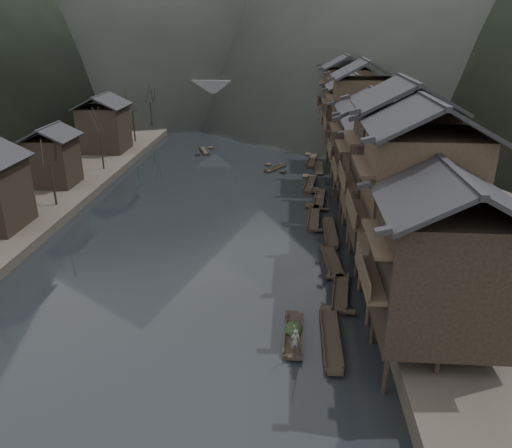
{
  "coord_description": "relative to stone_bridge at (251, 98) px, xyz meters",
  "views": [
    {
      "loc": [
        8.48,
        -33.76,
        19.66
      ],
      "look_at": [
        5.52,
        8.69,
        2.5
      ],
      "focal_mm": 35.0,
      "sensor_mm": 36.0,
      "label": 1
    }
  ],
  "objects": [
    {
      "name": "hero_sampan",
      "position": [
        9.03,
        -77.31,
        -4.91
      ],
      "size": [
        1.39,
        5.61,
        0.44
      ],
      "color": "black",
      "rests_on": "water"
    },
    {
      "name": "left_bank",
      "position": [
        -35.0,
        -32.0,
        -4.51
      ],
      "size": [
        40.0,
        200.0,
        1.2
      ],
      "primitive_type": "cube",
      "color": "#2D2823",
      "rests_on": "ground"
    },
    {
      "name": "stone_bridge",
      "position": [
        0.0,
        0.0,
        0.0
      ],
      "size": [
        40.0,
        6.0,
        9.0
      ],
      "color": "#4C4C4F",
      "rests_on": "ground"
    },
    {
      "name": "right_bank",
      "position": [
        35.0,
        -32.0,
        -4.21
      ],
      "size": [
        40.0,
        200.0,
        1.8
      ],
      "primitive_type": "cube",
      "color": "#2D2823",
      "rests_on": "ground"
    },
    {
      "name": "moored_sampans",
      "position": [
        12.0,
        -53.67,
        -4.91
      ],
      "size": [
        3.46,
        54.8,
        0.47
      ],
      "color": "black",
      "rests_on": "water"
    },
    {
      "name": "stilt_houses",
      "position": [
        17.28,
        -52.58,
        3.91
      ],
      "size": [
        9.0,
        67.6,
        16.02
      ],
      "color": "black",
      "rests_on": "ground"
    },
    {
      "name": "bamboo_pole",
      "position": [
        9.32,
        -79.27,
        -1.36
      ],
      "size": [
        0.71,
        2.17,
        3.19
      ],
      "primitive_type": "cylinder",
      "rotation": [
        0.61,
        0.0,
        -0.29
      ],
      "color": "#8C7A51",
      "rests_on": "boatman"
    },
    {
      "name": "left_houses",
      "position": [
        -20.5,
        -51.88,
        0.55
      ],
      "size": [
        8.1,
        53.2,
        8.73
      ],
      "color": "black",
      "rests_on": "left_bank"
    },
    {
      "name": "bare_trees",
      "position": [
        -17.0,
        -46.71,
        1.48
      ],
      "size": [
        3.76,
        71.42,
        7.53
      ],
      "color": "black",
      "rests_on": "left_bank"
    },
    {
      "name": "midriver_boats",
      "position": [
        -1.06,
        -16.98,
        -4.91
      ],
      "size": [
        14.87,
        38.8,
        0.45
      ],
      "color": "black",
      "rests_on": "water"
    },
    {
      "name": "boatman",
      "position": [
        9.12,
        -79.27,
        -3.81
      ],
      "size": [
        0.62,
        0.41,
        1.71
      ],
      "primitive_type": "imported",
      "rotation": [
        0.0,
        0.0,
        3.14
      ],
      "color": "#525255",
      "rests_on": "hero_sampan"
    },
    {
      "name": "cargo_heap",
      "position": [
        9.02,
        -77.06,
        -4.3
      ],
      "size": [
        1.23,
        1.61,
        0.74
      ],
      "primitive_type": "ellipsoid",
      "color": "black",
      "rests_on": "hero_sampan"
    },
    {
      "name": "water",
      "position": [
        0.0,
        -72.0,
        -5.11
      ],
      "size": [
        300.0,
        300.0,
        0.0
      ],
      "primitive_type": "plane",
      "color": "black",
      "rests_on": "ground"
    }
  ]
}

